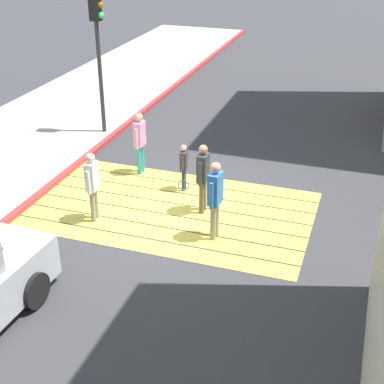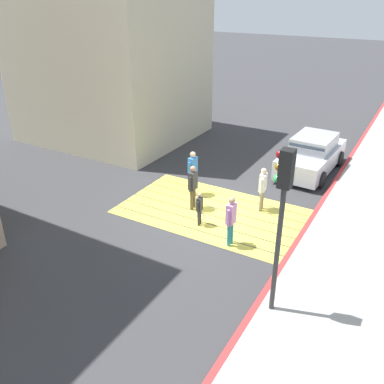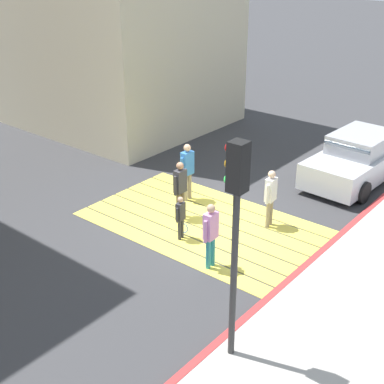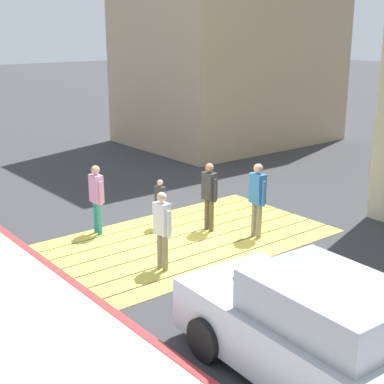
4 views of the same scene
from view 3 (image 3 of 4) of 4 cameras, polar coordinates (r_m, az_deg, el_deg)
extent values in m
plane|color=#38383A|center=(14.73, 1.21, -3.32)|extent=(120.00, 120.00, 0.00)
cube|color=#EAD64C|center=(15.92, 4.88, -1.09)|extent=(6.40, 0.50, 0.01)
cube|color=#EAD64C|center=(15.51, 3.72, -1.79)|extent=(6.40, 0.50, 0.01)
cube|color=#EAD64C|center=(15.11, 2.50, -2.52)|extent=(6.40, 0.50, 0.01)
cube|color=#EAD64C|center=(14.73, 1.21, -3.30)|extent=(6.40, 0.50, 0.01)
cube|color=#EAD64C|center=(14.35, -0.14, -4.11)|extent=(6.40, 0.50, 0.01)
cube|color=#EAD64C|center=(13.99, -1.58, -4.96)|extent=(6.40, 0.50, 0.01)
cube|color=#EAD64C|center=(13.63, -3.09, -5.86)|extent=(6.40, 0.50, 0.01)
cube|color=#BC3333|center=(13.23, 12.46, -7.24)|extent=(0.16, 40.00, 0.13)
cube|color=beige|center=(22.62, -8.18, 18.53)|extent=(8.00, 7.00, 8.99)
cube|color=silver|center=(17.85, 17.05, 2.90)|extent=(2.00, 4.38, 0.80)
cube|color=#A0A2A9|center=(17.75, 17.54, 5.06)|extent=(1.62, 2.13, 0.60)
cube|color=#1E2833|center=(16.97, 16.16, 4.11)|extent=(1.49, 0.40, 0.49)
cylinder|color=black|center=(17.20, 12.37, 1.65)|extent=(0.25, 0.67, 0.66)
cylinder|color=black|center=(16.50, 17.62, -0.02)|extent=(0.25, 0.67, 0.66)
cylinder|color=black|center=(19.42, 16.37, 3.96)|extent=(0.25, 0.67, 0.66)
cylinder|color=#2D2D2D|center=(9.42, 4.42, -9.33)|extent=(0.12, 0.12, 3.40)
cube|color=black|center=(8.41, 4.89, 2.66)|extent=(0.28, 0.28, 0.84)
sphere|color=maroon|center=(8.39, 4.06, 4.70)|extent=(0.18, 0.18, 0.18)
sphere|color=#956310|center=(8.49, 4.01, 2.99)|extent=(0.18, 0.18, 0.18)
sphere|color=#35FF59|center=(8.59, 3.96, 1.32)|extent=(0.18, 0.18, 0.18)
cylinder|color=gray|center=(15.81, -0.72, 0.45)|extent=(0.12, 0.12, 0.82)
cylinder|color=gray|center=(15.93, -0.27, 0.65)|extent=(0.12, 0.12, 0.82)
cube|color=#3372BF|center=(15.57, -0.50, 3.08)|extent=(0.25, 0.38, 0.69)
sphere|color=tan|center=(15.40, -0.51, 4.70)|extent=(0.21, 0.21, 0.21)
cylinder|color=#3372BF|center=(15.46, -1.05, 2.63)|extent=(0.09, 0.09, 0.58)
cylinder|color=#3372BF|center=(15.74, 0.03, 3.06)|extent=(0.09, 0.09, 0.58)
cylinder|color=gray|center=(14.49, 8.02, -2.37)|extent=(0.11, 0.11, 0.76)
cylinder|color=gray|center=(14.63, 8.32, -2.12)|extent=(0.11, 0.11, 0.76)
cube|color=white|center=(14.25, 8.34, 0.26)|extent=(0.24, 0.35, 0.64)
sphere|color=beige|center=(14.08, 8.45, 1.87)|extent=(0.20, 0.20, 0.20)
cylinder|color=white|center=(14.12, 7.97, -0.26)|extent=(0.08, 0.08, 0.54)
cylinder|color=white|center=(14.44, 8.67, 0.30)|extent=(0.08, 0.08, 0.54)
cylinder|color=teal|center=(12.61, 1.71, -6.59)|extent=(0.12, 0.12, 0.78)
cylinder|color=teal|center=(12.73, 2.19, -6.27)|extent=(0.12, 0.12, 0.78)
cube|color=#D18CC6|center=(12.31, 2.00, -3.60)|extent=(0.21, 0.34, 0.65)
sphere|color=tan|center=(12.10, 2.03, -1.75)|extent=(0.20, 0.20, 0.20)
cylinder|color=#D18CC6|center=(12.20, 1.42, -4.22)|extent=(0.08, 0.08, 0.55)
cylinder|color=#D18CC6|center=(12.48, 2.56, -3.52)|extent=(0.08, 0.08, 0.55)
cylinder|color=brown|center=(14.80, -1.45, -1.48)|extent=(0.12, 0.12, 0.78)
cylinder|color=brown|center=(14.91, -1.02, -1.25)|extent=(0.12, 0.12, 0.78)
cube|color=#333338|center=(14.55, -1.26, 1.16)|extent=(0.21, 0.34, 0.65)
sphere|color=#9E7051|center=(14.37, -1.28, 2.78)|extent=(0.20, 0.20, 0.20)
cylinder|color=#333338|center=(14.44, -1.78, 0.67)|extent=(0.08, 0.08, 0.55)
cylinder|color=#333338|center=(14.71, -0.75, 1.18)|extent=(0.08, 0.08, 0.55)
cylinder|color=#333338|center=(13.81, -1.35, -4.05)|extent=(0.08, 0.08, 0.56)
cylinder|color=#333338|center=(13.90, -1.06, -3.84)|extent=(0.08, 0.08, 0.56)
cube|color=#333338|center=(13.61, -1.22, -2.05)|extent=(0.18, 0.26, 0.47)
sphere|color=tan|center=(13.47, -1.23, -0.80)|extent=(0.15, 0.15, 0.15)
cylinder|color=#333338|center=(13.52, -1.58, -2.47)|extent=(0.06, 0.06, 0.40)
cylinder|color=#333338|center=(13.75, -0.86, -1.97)|extent=(0.06, 0.06, 0.40)
cylinder|color=black|center=(13.91, -0.91, -2.94)|extent=(0.03, 0.03, 0.28)
torus|color=blue|center=(14.03, -0.91, -3.82)|extent=(0.28, 0.06, 0.28)
camera|label=1|loc=(24.12, 10.11, 23.21)|focal=52.68mm
camera|label=2|loc=(2.47, -84.35, 5.96)|focal=38.72mm
camera|label=4|loc=(19.89, 38.87, 13.19)|focal=52.98mm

